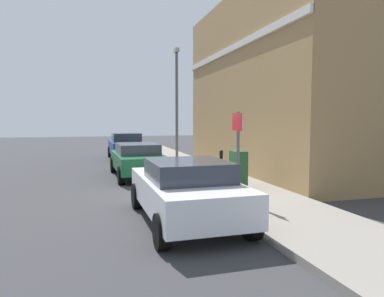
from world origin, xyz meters
The scene contains 10 objects.
ground centered at (0.00, 0.00, 0.00)m, with size 80.00×80.00×0.00m, color #38383A.
sidewalk centered at (1.92, 6.00, 0.07)m, with size 2.57×30.00×0.15m, color gray.
corner_building centered at (7.06, 3.66, 3.73)m, with size 7.81×11.31×7.45m.
car_white centered at (-0.45, -2.83, 0.73)m, with size 2.00×4.15×1.38m.
car_green centered at (-0.69, 3.74, 0.71)m, with size 1.94×4.19×1.32m.
car_blue centered at (-0.51, 10.30, 0.77)m, with size 1.91×4.02×1.51m.
utility_cabinet centered at (1.90, -0.24, 0.68)m, with size 0.46×0.61×1.15m.
bollard_near_cabinet centered at (2.00, 1.53, 0.70)m, with size 0.14×0.14×1.04m.
street_sign centered at (1.11, -2.01, 1.66)m, with size 0.08×0.60×2.30m.
lamppost centered at (1.83, 7.58, 3.30)m, with size 0.20×0.44×5.72m.
Camera 1 is at (-2.42, -10.23, 2.24)m, focal length 33.21 mm.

